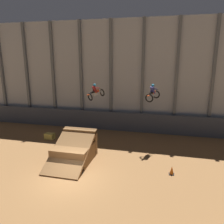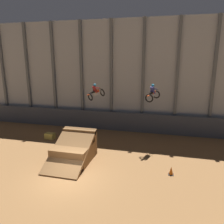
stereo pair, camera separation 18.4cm
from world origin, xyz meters
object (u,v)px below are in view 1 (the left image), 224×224
Objects in this scene: rider_bike_left_air at (96,92)px; rider_bike_right_air at (153,94)px; traffic_cone_near_ramp at (172,170)px; hay_bale_trackside at (50,136)px; dirt_ramp at (75,150)px.

rider_bike_left_air is 0.95× the size of rider_bike_right_air.
traffic_cone_near_ramp is 0.61× the size of hay_bale_trackside.
rider_bike_left_air is 6.22m from hay_bale_trackside.
hay_bale_trackside is (-4.15, 3.51, -0.49)m from dirt_ramp.
rider_bike_right_air is (5.31, -0.60, 0.17)m from rider_bike_left_air.
rider_bike_left_air is 1.83× the size of hay_bale_trackside.
dirt_ramp is 2.51× the size of rider_bike_left_air.
rider_bike_right_air reaches higher than rider_bike_left_air.
rider_bike_right_air reaches higher than traffic_cone_near_ramp.
rider_bike_left_air reaches higher than dirt_ramp.
rider_bike_right_air is at bearing 109.53° from traffic_cone_near_ramp.
rider_bike_left_air is 5.35m from rider_bike_right_air.
traffic_cone_near_ramp is at bearing -0.33° from rider_bike_left_air.
rider_bike_right_air is at bearing 4.36° from hay_bale_trackside.
dirt_ramp is 7.99m from rider_bike_right_air.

